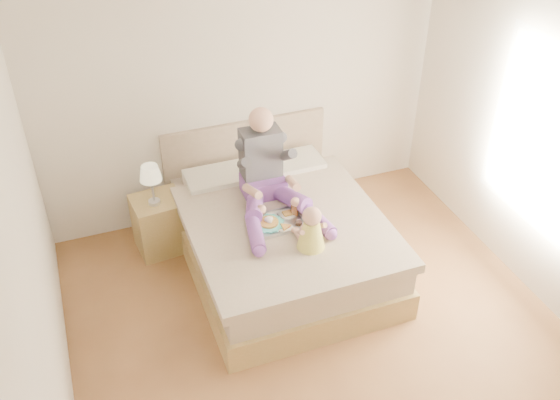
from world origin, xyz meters
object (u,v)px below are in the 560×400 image
object	(u,v)px
baby	(311,231)
nightstand	(160,224)
bed	(279,234)
tray	(278,220)
adult	(268,177)

from	to	relation	value
baby	nightstand	bearing A→B (deg)	125.92
bed	nightstand	bearing A→B (deg)	149.49
bed	tray	distance (m)	0.38
bed	nightstand	distance (m)	1.16
bed	baby	xyz separation A→B (m)	(0.07, -0.57, 0.45)
adult	baby	xyz separation A→B (m)	(0.12, -0.73, -0.10)
nightstand	tray	bearing A→B (deg)	-45.92
adult	tray	distance (m)	0.42
bed	adult	size ratio (longest dim) A/B	2.04
bed	tray	xyz separation A→B (m)	(-0.07, -0.19, 0.32)
tray	bed	bearing A→B (deg)	65.98
nightstand	adult	size ratio (longest dim) A/B	0.53
bed	nightstand	size ratio (longest dim) A/B	3.85
adult	nightstand	bearing A→B (deg)	156.18
adult	tray	size ratio (longest dim) A/B	2.39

